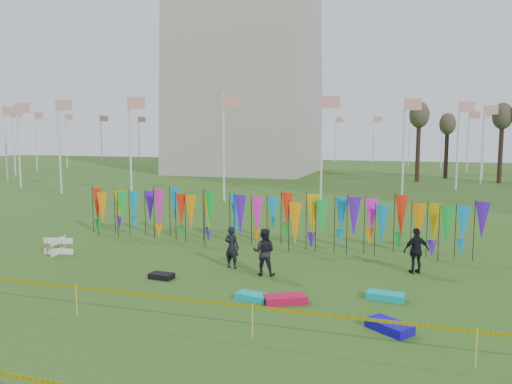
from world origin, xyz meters
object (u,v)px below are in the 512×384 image
(box_kite, at_px, (58,246))
(person_mid, at_px, (264,252))
(person_right, at_px, (416,251))
(kite_bag_red, at_px, (285,299))
(kite_bag_teal, at_px, (385,296))
(person_left, at_px, (232,247))
(kite_bag_black, at_px, (162,276))
(kite_bag_blue, at_px, (389,326))
(kite_bag_turquoise, at_px, (253,297))

(box_kite, distance_m, person_mid, 9.08)
(person_right, relative_size, kite_bag_red, 1.32)
(person_right, height_order, kite_bag_red, person_right)
(kite_bag_teal, bearing_deg, person_right, 74.99)
(person_mid, bearing_deg, person_right, -166.73)
(person_left, distance_m, kite_bag_teal, 6.08)
(kite_bag_black, distance_m, kite_bag_teal, 7.59)
(person_left, relative_size, kite_bag_teal, 1.44)
(kite_bag_black, bearing_deg, kite_bag_teal, 0.81)
(box_kite, xyz_separation_m, person_left, (7.64, 0.24, 0.44))
(kite_bag_blue, distance_m, kite_bag_black, 8.17)
(kite_bag_black, bearing_deg, person_mid, 24.86)
(kite_bag_turquoise, relative_size, kite_bag_blue, 0.87)
(person_right, distance_m, kite_bag_turquoise, 6.61)
(kite_bag_red, bearing_deg, person_left, 132.38)
(kite_bag_teal, bearing_deg, kite_bag_red, -156.78)
(kite_bag_turquoise, bearing_deg, kite_bag_red, 2.81)
(box_kite, relative_size, kite_bag_blue, 0.62)
(person_mid, relative_size, kite_bag_black, 2.04)
(person_mid, relative_size, person_right, 1.01)
(box_kite, height_order, kite_bag_teal, box_kite)
(kite_bag_blue, relative_size, kite_bag_teal, 1.04)
(person_mid, bearing_deg, kite_bag_red, 112.33)
(kite_bag_turquoise, relative_size, kite_bag_black, 1.22)
(kite_bag_red, distance_m, kite_bag_black, 4.87)
(box_kite, xyz_separation_m, kite_bag_blue, (13.60, -4.17, -0.24))
(person_left, distance_m, kite_bag_turquoise, 3.78)
(person_mid, xyz_separation_m, kite_bag_teal, (4.30, -1.41, -0.74))
(kite_bag_black, relative_size, kite_bag_teal, 0.75)
(person_right, height_order, kite_bag_turquoise, person_right)
(kite_bag_black, bearing_deg, kite_bag_blue, -16.89)
(person_right, height_order, kite_bag_blue, person_right)
(kite_bag_turquoise, xyz_separation_m, kite_bag_blue, (4.08, -1.21, 0.02))
(person_left, bearing_deg, kite_bag_teal, 171.07)
(kite_bag_red, bearing_deg, kite_bag_turquoise, -177.19)
(box_kite, xyz_separation_m, kite_bag_red, (10.52, -2.91, -0.25))
(person_right, distance_m, kite_bag_teal, 3.49)
(box_kite, xyz_separation_m, kite_bag_turquoise, (9.51, -2.96, -0.26))
(person_mid, distance_m, kite_bag_turquoise, 2.82)
(person_mid, bearing_deg, kite_bag_turquoise, 92.96)
(person_mid, xyz_separation_m, kite_bag_red, (1.46, -2.63, -0.73))
(box_kite, height_order, person_left, person_left)
(person_mid, xyz_separation_m, kite_bag_blue, (4.54, -3.90, -0.72))
(person_left, relative_size, person_mid, 0.94)
(person_mid, height_order, kite_bag_teal, person_mid)
(person_mid, distance_m, kite_bag_black, 3.69)
(person_right, bearing_deg, kite_bag_turquoise, 17.51)
(person_left, relative_size, person_right, 0.96)
(kite_bag_blue, bearing_deg, kite_bag_black, 163.11)
(box_kite, relative_size, kite_bag_black, 0.87)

